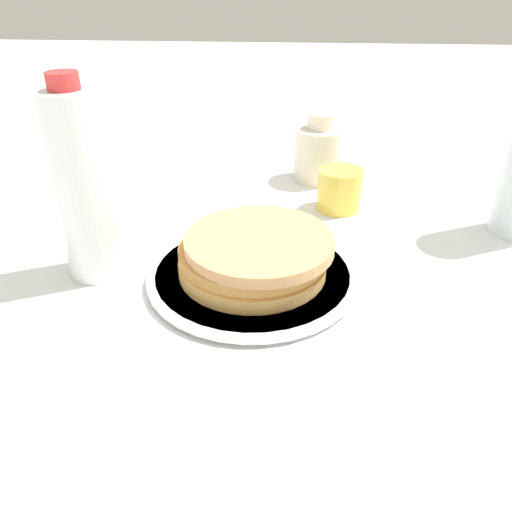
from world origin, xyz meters
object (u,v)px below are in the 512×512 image
(plate, at_px, (256,274))
(juice_glass, at_px, (340,189))
(pancake_stack, at_px, (254,254))
(water_bottle_mid, at_px, (83,187))
(cream_jug, at_px, (319,152))

(plate, height_order, juice_glass, juice_glass)
(plate, relative_size, pancake_stack, 1.37)
(juice_glass, distance_m, water_bottle_mid, 0.38)
(plate, bearing_deg, pancake_stack, -136.54)
(juice_glass, distance_m, cream_jug, 0.12)
(juice_glass, xyz_separation_m, cream_jug, (-0.12, -0.03, 0.02))
(juice_glass, bearing_deg, pancake_stack, -29.10)
(cream_jug, xyz_separation_m, water_bottle_mid, (0.33, -0.28, 0.06))
(plate, distance_m, pancake_stack, 0.03)
(plate, height_order, pancake_stack, pancake_stack)
(cream_jug, height_order, water_bottle_mid, water_bottle_mid)
(pancake_stack, relative_size, cream_jug, 1.60)
(water_bottle_mid, bearing_deg, plate, 88.55)
(cream_jug, bearing_deg, plate, -14.64)
(juice_glass, xyz_separation_m, water_bottle_mid, (0.21, -0.31, 0.08))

